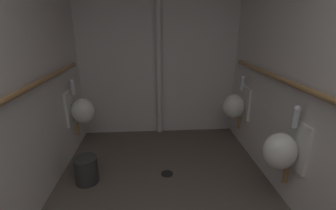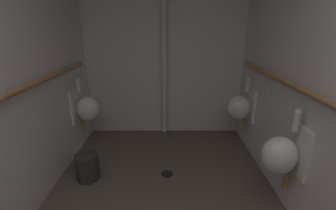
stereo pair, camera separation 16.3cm
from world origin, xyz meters
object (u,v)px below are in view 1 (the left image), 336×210
floor_drain (167,174)px  urinal_right_mid (282,150)px  urinal_right_far (235,105)px  waste_bin (86,170)px  standpipe_back_wall (159,46)px  urinal_left_mid (81,110)px

floor_drain → urinal_right_mid: bearing=-30.1°
urinal_right_far → urinal_right_mid: bearing=-90.0°
urinal_right_mid → urinal_right_far: 1.20m
floor_drain → waste_bin: 0.91m
waste_bin → standpipe_back_wall: bearing=54.2°
urinal_left_mid → standpipe_back_wall: size_ratio=0.28×
urinal_left_mid → urinal_right_far: bearing=1.3°
urinal_right_mid → floor_drain: urinal_right_mid is taller
standpipe_back_wall → urinal_right_far: bearing=-24.4°
urinal_right_mid → urinal_right_far: size_ratio=1.00×
urinal_right_far → standpipe_back_wall: (-1.02, 0.46, 0.77)m
floor_drain → urinal_right_far: bearing=33.0°
urinal_right_far → waste_bin: (-1.87, -0.71, -0.45)m
urinal_left_mid → floor_drain: size_ratio=5.39×
urinal_left_mid → standpipe_back_wall: bearing=26.3°
standpipe_back_wall → waste_bin: size_ratio=9.01×
urinal_left_mid → urinal_right_mid: same height
standpipe_back_wall → floor_drain: bearing=-87.7°
floor_drain → waste_bin: waste_bin is taller
floor_drain → waste_bin: (-0.89, -0.08, 0.15)m
standpipe_back_wall → floor_drain: standpipe_back_wall is taller
urinal_right_mid → floor_drain: bearing=149.9°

